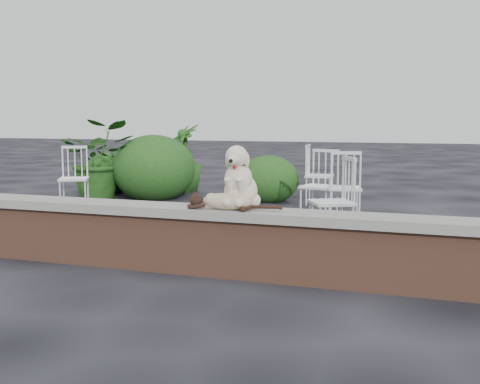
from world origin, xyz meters
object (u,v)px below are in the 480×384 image
(chair_c, at_px, (344,187))
(cat, at_px, (226,200))
(chair_a, at_px, (74,178))
(dog, at_px, (241,176))
(chair_d, at_px, (331,201))
(chair_b, at_px, (319,185))
(potted_plant_b, at_px, (184,158))
(chair_e, at_px, (320,175))
(potted_plant_a, at_px, (100,159))

(chair_c, bearing_deg, cat, 67.13)
(chair_a, bearing_deg, dog, -64.73)
(chair_a, relative_size, chair_d, 1.00)
(chair_c, bearing_deg, chair_d, 80.36)
(cat, height_order, chair_d, chair_d)
(cat, distance_m, chair_d, 1.73)
(chair_a, bearing_deg, chair_c, -25.89)
(cat, xyz_separation_m, chair_c, (0.53, 2.96, -0.19))
(chair_a, xyz_separation_m, chair_b, (3.68, 0.19, 0.00))
(chair_b, relative_size, potted_plant_b, 0.75)
(chair_a, height_order, chair_b, same)
(chair_e, height_order, chair_d, same)
(cat, bearing_deg, chair_b, 85.64)
(dog, distance_m, chair_e, 4.35)
(chair_a, relative_size, chair_b, 1.00)
(cat, height_order, chair_a, chair_a)
(chair_a, bearing_deg, chair_b, -24.83)
(potted_plant_a, bearing_deg, chair_c, -12.62)
(chair_d, height_order, potted_plant_b, potted_plant_b)
(chair_e, relative_size, chair_a, 1.00)
(chair_b, bearing_deg, chair_e, 114.90)
(chair_c, xyz_separation_m, chair_b, (-0.34, 0.06, 0.00))
(cat, bearing_deg, potted_plant_b, 117.25)
(chair_c, xyz_separation_m, chair_d, (0.07, -1.35, 0.00))
(chair_b, bearing_deg, dog, -78.47)
(chair_e, height_order, potted_plant_b, potted_plant_b)
(cat, bearing_deg, chair_a, 140.31)
(chair_d, bearing_deg, cat, -49.16)
(chair_c, bearing_deg, potted_plant_a, -25.26)
(dog, height_order, potted_plant_a, potted_plant_a)
(chair_a, distance_m, chair_c, 4.02)
(potted_plant_b, bearing_deg, chair_d, -47.10)
(potted_plant_b, bearing_deg, potted_plant_a, -124.91)
(chair_a, xyz_separation_m, chair_d, (4.09, -1.21, 0.00))
(chair_c, bearing_deg, dog, 68.17)
(chair_b, bearing_deg, cat, -79.87)
(potted_plant_a, distance_m, potted_plant_b, 1.64)
(chair_e, height_order, chair_c, same)
(cat, distance_m, potted_plant_b, 5.95)
(potted_plant_a, bearing_deg, chair_e, 8.79)
(chair_c, height_order, potted_plant_b, potted_plant_b)
(dog, distance_m, chair_b, 2.90)
(chair_b, bearing_deg, chair_d, -59.92)
(potted_plant_a, bearing_deg, dog, -44.69)
(chair_e, height_order, chair_a, same)
(cat, distance_m, chair_a, 4.49)
(dog, relative_size, potted_plant_a, 0.41)
(chair_d, relative_size, potted_plant_a, 0.70)
(chair_b, height_order, potted_plant_a, potted_plant_a)
(potted_plant_a, xyz_separation_m, potted_plant_b, (0.94, 1.35, -0.05))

